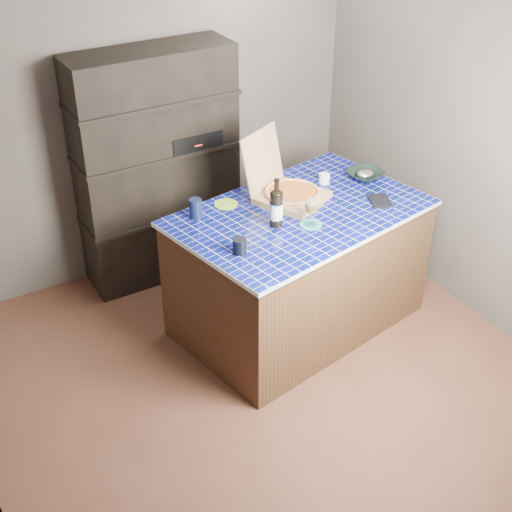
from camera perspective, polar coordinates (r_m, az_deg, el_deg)
room at (r=4.06m, az=0.55°, el=3.45°), size 3.50×3.50×3.50m
shelving_unit at (r=5.44m, az=-7.84°, el=7.00°), size 1.20×0.41×1.80m
kitchen_island at (r=5.01m, az=3.40°, el=-0.99°), size 1.84×1.35×0.92m
pizza_box at (r=4.88m, az=2.65°, el=5.19°), size 0.58×0.62×0.44m
mead_bottle at (r=4.54m, az=1.63°, el=3.90°), size 0.09×0.09×0.33m
teal_trivet at (r=4.61m, az=4.40°, el=2.51°), size 0.15×0.15×0.01m
wine_glass at (r=4.55m, az=4.48°, el=3.98°), size 0.09×0.09×0.20m
tumbler at (r=4.29m, az=-1.32°, el=0.81°), size 0.09×0.09×0.09m
dvd_case at (r=4.95m, az=9.87°, el=4.38°), size 0.20×0.23×0.01m
bowl at (r=5.24m, az=8.73°, el=6.42°), size 0.28×0.28×0.06m
foil_contents at (r=5.23m, az=8.73°, el=6.51°), size 0.13×0.11×0.06m
white_jar at (r=5.15m, az=5.48°, el=6.20°), size 0.08×0.08×0.07m
navy_cup at (r=4.68m, az=-4.86°, el=3.82°), size 0.08×0.08×0.13m
green_trivet at (r=4.85m, az=-2.41°, el=4.17°), size 0.16×0.16×0.01m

